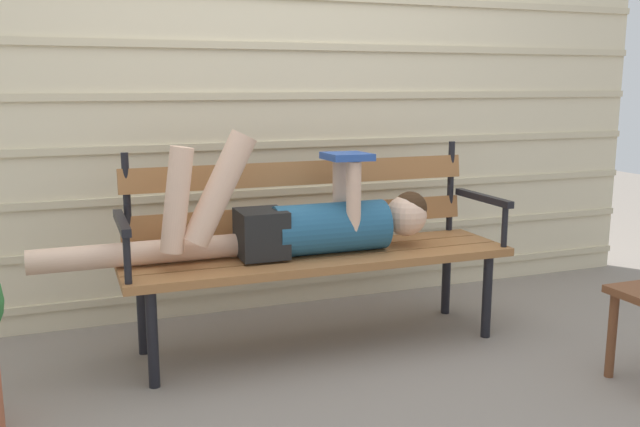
# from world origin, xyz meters

# --- Properties ---
(ground_plane) EXTENTS (12.00, 12.00, 0.00)m
(ground_plane) POSITION_xyz_m (0.00, 0.00, 0.00)
(ground_plane) COLOR gray
(house_siding) EXTENTS (4.45, 0.08, 2.21)m
(house_siding) POSITION_xyz_m (0.00, 0.70, 1.11)
(house_siding) COLOR beige
(house_siding) RESTS_ON ground
(park_bench) EXTENTS (1.73, 0.48, 0.88)m
(park_bench) POSITION_xyz_m (-0.00, 0.13, 0.48)
(park_bench) COLOR #9E6638
(park_bench) RESTS_ON ground
(reclining_person) EXTENTS (1.72, 0.26, 0.56)m
(reclining_person) POSITION_xyz_m (-0.11, 0.06, 0.58)
(reclining_person) COLOR #23567A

